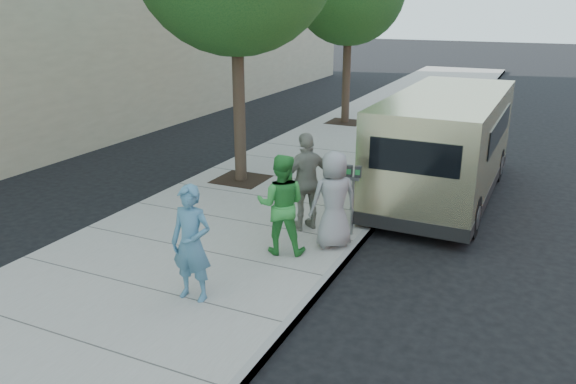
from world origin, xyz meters
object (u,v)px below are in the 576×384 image
(parking_meter, at_px, (353,185))
(person_officer, at_px, (191,243))
(van, at_px, (446,143))
(person_green_shirt, at_px, (281,204))
(person_striped_polo, at_px, (307,182))
(person_gray_shirt, at_px, (334,200))

(parking_meter, height_order, person_officer, person_officer)
(van, xyz_separation_m, person_officer, (-2.38, -6.55, -0.25))
(parking_meter, distance_m, van, 3.51)
(parking_meter, xyz_separation_m, person_green_shirt, (-0.85, -1.23, -0.09))
(person_green_shirt, relative_size, person_striped_polo, 0.93)
(person_striped_polo, bearing_deg, person_gray_shirt, 95.02)
(person_gray_shirt, relative_size, person_striped_polo, 0.93)
(person_striped_polo, bearing_deg, person_green_shirt, 42.73)
(person_gray_shirt, height_order, person_striped_polo, person_striped_polo)
(person_green_shirt, xyz_separation_m, person_gray_shirt, (0.72, 0.62, -0.01))
(person_gray_shirt, bearing_deg, person_striped_polo, -77.64)
(parking_meter, relative_size, person_gray_shirt, 0.77)
(van, bearing_deg, parking_meter, -106.41)
(person_officer, bearing_deg, person_gray_shirt, 61.92)
(person_green_shirt, bearing_deg, person_officer, 59.23)
(person_gray_shirt, bearing_deg, person_green_shirt, -0.43)
(person_officer, relative_size, person_gray_shirt, 1.00)
(person_gray_shirt, xyz_separation_m, person_striped_polo, (-0.74, 0.55, 0.07))
(person_green_shirt, relative_size, person_gray_shirt, 1.01)
(van, bearing_deg, person_striped_polo, -118.44)
(parking_meter, relative_size, person_striped_polo, 0.71)
(van, xyz_separation_m, person_striped_polo, (-1.93, -3.42, -0.18))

